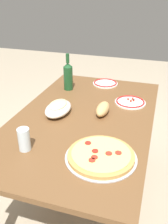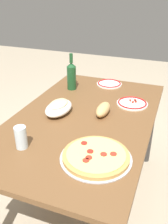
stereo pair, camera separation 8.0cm
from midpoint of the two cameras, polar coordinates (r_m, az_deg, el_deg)
name	(u,v)px [view 1 (the left image)]	position (r m, az deg, el deg)	size (l,w,h in m)	color
ground_plane	(84,199)	(2.02, -1.20, -19.12)	(8.00, 8.00, 0.00)	tan
dining_table	(84,131)	(1.63, -1.40, -4.47)	(1.41, 0.84, 0.72)	brown
pepperoni_pizza	(101,156)	(1.22, 1.99, -9.91)	(0.35, 0.35, 0.03)	#B7B7BC
baked_pasta_dish	(58,108)	(1.60, -7.32, 0.93)	(0.24, 0.15, 0.08)	white
wine_bottle	(68,76)	(1.94, -4.82, 8.23)	(0.07, 0.07, 0.28)	#194723
water_glass	(24,139)	(1.29, -15.22, -6.05)	(0.06, 0.06, 0.12)	silver
side_plate_near	(130,102)	(1.76, 9.21, 2.24)	(0.21, 0.21, 0.02)	white
side_plate_far	(105,83)	(2.08, 3.64, 6.56)	(0.20, 0.20, 0.02)	white
bread_loaf	(103,109)	(1.59, 2.85, 0.69)	(0.18, 0.08, 0.07)	tan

